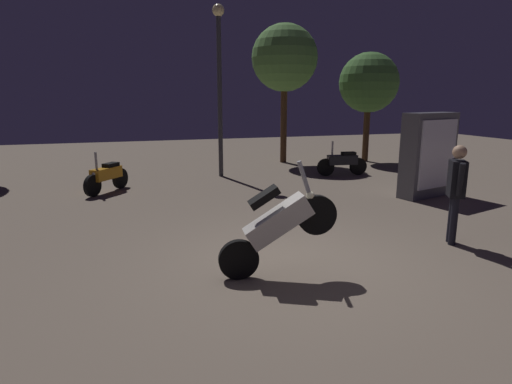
{
  "coord_description": "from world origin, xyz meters",
  "views": [
    {
      "loc": [
        -2.38,
        -5.6,
        2.45
      ],
      "look_at": [
        -0.38,
        0.66,
        1.0
      ],
      "focal_mm": 29.92,
      "sensor_mm": 36.0,
      "label": 1
    }
  ],
  "objects_px": {
    "motorcycle_white_foreground": "(278,225)",
    "streetlamp_near": "(219,71)",
    "motorcycle_black_parked_right": "(342,162)",
    "kiosk_billboard": "(429,155)",
    "person_rider_beside": "(456,186)",
    "motorcycle_orange_parked_left": "(107,176)"
  },
  "relations": [
    {
      "from": "motorcycle_white_foreground",
      "to": "person_rider_beside",
      "type": "height_order",
      "value": "person_rider_beside"
    },
    {
      "from": "motorcycle_orange_parked_left",
      "to": "person_rider_beside",
      "type": "distance_m",
      "value": 8.39
    },
    {
      "from": "motorcycle_white_foreground",
      "to": "streetlamp_near",
      "type": "relative_size",
      "value": 0.32
    },
    {
      "from": "motorcycle_black_parked_right",
      "to": "person_rider_beside",
      "type": "relative_size",
      "value": 0.98
    },
    {
      "from": "motorcycle_white_foreground",
      "to": "streetlamp_near",
      "type": "xyz_separation_m",
      "value": [
        1.03,
        7.9,
        2.52
      ]
    },
    {
      "from": "motorcycle_white_foreground",
      "to": "motorcycle_orange_parked_left",
      "type": "distance_m",
      "value": 6.92
    },
    {
      "from": "motorcycle_orange_parked_left",
      "to": "motorcycle_black_parked_right",
      "type": "xyz_separation_m",
      "value": [
        7.17,
        0.34,
        0.0
      ]
    },
    {
      "from": "motorcycle_black_parked_right",
      "to": "streetlamp_near",
      "type": "relative_size",
      "value": 0.32
    },
    {
      "from": "motorcycle_white_foreground",
      "to": "person_rider_beside",
      "type": "bearing_deg",
      "value": 14.02
    },
    {
      "from": "motorcycle_black_parked_right",
      "to": "streetlamp_near",
      "type": "bearing_deg",
      "value": -8.28
    },
    {
      "from": "motorcycle_white_foreground",
      "to": "person_rider_beside",
      "type": "relative_size",
      "value": 0.98
    },
    {
      "from": "motorcycle_black_parked_right",
      "to": "streetlamp_near",
      "type": "height_order",
      "value": "streetlamp_near"
    },
    {
      "from": "motorcycle_black_parked_right",
      "to": "person_rider_beside",
      "type": "distance_m",
      "value": 6.63
    },
    {
      "from": "motorcycle_orange_parked_left",
      "to": "motorcycle_black_parked_right",
      "type": "relative_size",
      "value": 0.83
    },
    {
      "from": "motorcycle_black_parked_right",
      "to": "kiosk_billboard",
      "type": "bearing_deg",
      "value": 107.75
    },
    {
      "from": "person_rider_beside",
      "to": "streetlamp_near",
      "type": "height_order",
      "value": "streetlamp_near"
    },
    {
      "from": "person_rider_beside",
      "to": "streetlamp_near",
      "type": "xyz_separation_m",
      "value": [
        -2.31,
        7.51,
        2.25
      ]
    },
    {
      "from": "person_rider_beside",
      "to": "streetlamp_near",
      "type": "relative_size",
      "value": 0.33
    },
    {
      "from": "streetlamp_near",
      "to": "motorcycle_white_foreground",
      "type": "bearing_deg",
      "value": -97.43
    },
    {
      "from": "motorcycle_white_foreground",
      "to": "streetlamp_near",
      "type": "bearing_deg",
      "value": 89.93
    },
    {
      "from": "kiosk_billboard",
      "to": "person_rider_beside",
      "type": "bearing_deg",
      "value": 42.02
    },
    {
      "from": "person_rider_beside",
      "to": "kiosk_billboard",
      "type": "height_order",
      "value": "kiosk_billboard"
    }
  ]
}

